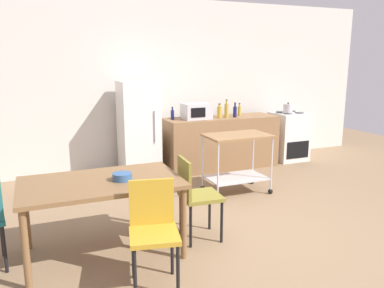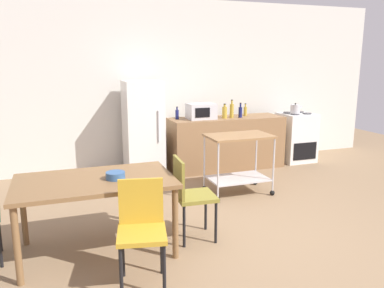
{
  "view_description": "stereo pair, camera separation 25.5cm",
  "coord_description": "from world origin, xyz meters",
  "px_view_note": "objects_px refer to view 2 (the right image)",
  "views": [
    {
      "loc": [
        -2.11,
        -3.33,
        1.87
      ],
      "look_at": [
        -0.23,
        1.2,
        0.8
      ],
      "focal_mm": 36.0,
      "sensor_mm": 36.0,
      "label": 1
    },
    {
      "loc": [
        -1.88,
        -3.42,
        1.87
      ],
      "look_at": [
        -0.23,
        1.2,
        0.8
      ],
      "focal_mm": 36.0,
      "sensor_mm": 36.0,
      "label": 2
    }
  ],
  "objects_px": {
    "bottle_vinegar": "(225,112)",
    "bottle_hot_sauce": "(245,111)",
    "fruit_bowl": "(115,175)",
    "kettle": "(295,109)",
    "chair_olive": "(190,193)",
    "kitchen_cart": "(239,154)",
    "refrigerator": "(143,128)",
    "bottle_sparkling_water": "(232,110)",
    "dining_table": "(95,187)",
    "microwave": "(201,111)",
    "stove_oven": "(296,137)",
    "chair_mustard": "(142,225)",
    "bottle_soda": "(240,112)",
    "bottle_sesame_oil": "(177,114)"
  },
  "relations": [
    {
      "from": "bottle_vinegar",
      "to": "bottle_hot_sauce",
      "type": "distance_m",
      "value": 0.49
    },
    {
      "from": "kitchen_cart",
      "to": "bottle_soda",
      "type": "bearing_deg",
      "value": 62.87
    },
    {
      "from": "dining_table",
      "to": "bottle_sparkling_water",
      "type": "bearing_deg",
      "value": 42.26
    },
    {
      "from": "refrigerator",
      "to": "kettle",
      "type": "height_order",
      "value": "refrigerator"
    },
    {
      "from": "fruit_bowl",
      "to": "kitchen_cart",
      "type": "bearing_deg",
      "value": 31.24
    },
    {
      "from": "fruit_bowl",
      "to": "kettle",
      "type": "bearing_deg",
      "value": 33.0
    },
    {
      "from": "microwave",
      "to": "stove_oven",
      "type": "bearing_deg",
      "value": 0.92
    },
    {
      "from": "bottle_vinegar",
      "to": "bottle_hot_sauce",
      "type": "height_order",
      "value": "bottle_vinegar"
    },
    {
      "from": "chair_mustard",
      "to": "refrigerator",
      "type": "height_order",
      "value": "refrigerator"
    },
    {
      "from": "chair_olive",
      "to": "kitchen_cart",
      "type": "xyz_separation_m",
      "value": [
        1.13,
        1.13,
        0.05
      ]
    },
    {
      "from": "kettle",
      "to": "chair_olive",
      "type": "bearing_deg",
      "value": -140.71
    },
    {
      "from": "dining_table",
      "to": "microwave",
      "type": "relative_size",
      "value": 3.26
    },
    {
      "from": "microwave",
      "to": "chair_mustard",
      "type": "bearing_deg",
      "value": -119.11
    },
    {
      "from": "kettle",
      "to": "bottle_vinegar",
      "type": "bearing_deg",
      "value": 179.44
    },
    {
      "from": "microwave",
      "to": "bottle_hot_sauce",
      "type": "height_order",
      "value": "microwave"
    },
    {
      "from": "chair_olive",
      "to": "chair_mustard",
      "type": "xyz_separation_m",
      "value": [
        -0.65,
        -0.63,
        0.0
      ]
    },
    {
      "from": "refrigerator",
      "to": "bottle_sparkling_water",
      "type": "height_order",
      "value": "refrigerator"
    },
    {
      "from": "bottle_sesame_oil",
      "to": "stove_oven",
      "type": "bearing_deg",
      "value": -1.77
    },
    {
      "from": "chair_olive",
      "to": "bottle_soda",
      "type": "xyz_separation_m",
      "value": [
        1.74,
        2.33,
        0.48
      ]
    },
    {
      "from": "chair_mustard",
      "to": "stove_oven",
      "type": "xyz_separation_m",
      "value": [
        3.62,
        3.07,
        -0.07
      ]
    },
    {
      "from": "stove_oven",
      "to": "chair_olive",
      "type": "bearing_deg",
      "value": -140.69
    },
    {
      "from": "dining_table",
      "to": "fruit_bowl",
      "type": "distance_m",
      "value": 0.23
    },
    {
      "from": "kettle",
      "to": "bottle_soda",
      "type": "bearing_deg",
      "value": -179.55
    },
    {
      "from": "kitchen_cart",
      "to": "microwave",
      "type": "bearing_deg",
      "value": 93.72
    },
    {
      "from": "dining_table",
      "to": "stove_oven",
      "type": "distance_m",
      "value": 4.6
    },
    {
      "from": "kitchen_cart",
      "to": "fruit_bowl",
      "type": "distance_m",
      "value": 2.22
    },
    {
      "from": "bottle_soda",
      "to": "microwave",
      "type": "bearing_deg",
      "value": 173.7
    },
    {
      "from": "bottle_sparkling_water",
      "to": "bottle_hot_sauce",
      "type": "distance_m",
      "value": 0.36
    },
    {
      "from": "stove_oven",
      "to": "kettle",
      "type": "distance_m",
      "value": 0.57
    },
    {
      "from": "microwave",
      "to": "bottle_vinegar",
      "type": "distance_m",
      "value": 0.41
    },
    {
      "from": "chair_olive",
      "to": "bottle_hot_sauce",
      "type": "bearing_deg",
      "value": -34.03
    },
    {
      "from": "chair_olive",
      "to": "bottle_hot_sauce",
      "type": "relative_size",
      "value": 4.04
    },
    {
      "from": "bottle_soda",
      "to": "bottle_vinegar",
      "type": "bearing_deg",
      "value": 175.56
    },
    {
      "from": "microwave",
      "to": "bottle_sparkling_water",
      "type": "height_order",
      "value": "bottle_sparkling_water"
    },
    {
      "from": "refrigerator",
      "to": "bottle_sparkling_water",
      "type": "xyz_separation_m",
      "value": [
        1.52,
        -0.15,
        0.25
      ]
    },
    {
      "from": "refrigerator",
      "to": "bottle_hot_sauce",
      "type": "bearing_deg",
      "value": -0.66
    },
    {
      "from": "chair_olive",
      "to": "stove_oven",
      "type": "height_order",
      "value": "stove_oven"
    },
    {
      "from": "refrigerator",
      "to": "stove_oven",
      "type": "bearing_deg",
      "value": -1.6
    },
    {
      "from": "stove_oven",
      "to": "bottle_vinegar",
      "type": "height_order",
      "value": "bottle_vinegar"
    },
    {
      "from": "refrigerator",
      "to": "kitchen_cart",
      "type": "height_order",
      "value": "refrigerator"
    },
    {
      "from": "kitchen_cart",
      "to": "bottle_hot_sauce",
      "type": "bearing_deg",
      "value": 59.77
    },
    {
      "from": "refrigerator",
      "to": "bottle_soda",
      "type": "xyz_separation_m",
      "value": [
        1.67,
        -0.19,
        0.23
      ]
    },
    {
      "from": "bottle_hot_sauce",
      "to": "dining_table",
      "type": "bearing_deg",
      "value": -139.62
    },
    {
      "from": "stove_oven",
      "to": "bottle_soda",
      "type": "height_order",
      "value": "bottle_soda"
    },
    {
      "from": "bottle_sparkling_water",
      "to": "stove_oven",
      "type": "bearing_deg",
      "value": 3.01
    },
    {
      "from": "refrigerator",
      "to": "microwave",
      "type": "bearing_deg",
      "value": -6.57
    },
    {
      "from": "bottle_sesame_oil",
      "to": "bottle_sparkling_water",
      "type": "relative_size",
      "value": 0.69
    },
    {
      "from": "bottle_vinegar",
      "to": "bottle_sesame_oil",
      "type": "bearing_deg",
      "value": 168.88
    },
    {
      "from": "bottle_vinegar",
      "to": "fruit_bowl",
      "type": "relative_size",
      "value": 1.34
    },
    {
      "from": "chair_olive",
      "to": "bottle_sesame_oil",
      "type": "xyz_separation_m",
      "value": [
        0.65,
        2.51,
        0.47
      ]
    }
  ]
}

